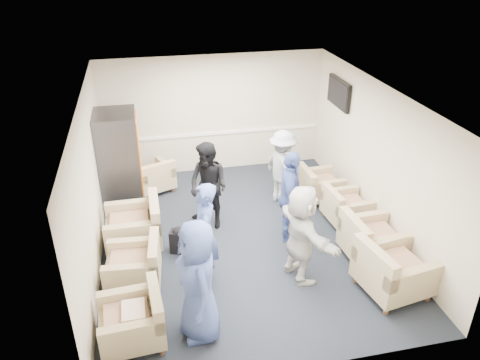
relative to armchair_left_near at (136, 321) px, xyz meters
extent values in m
plane|color=black|center=(1.93, 2.06, -0.33)|extent=(6.00, 6.00, 0.00)
plane|color=white|center=(1.93, 2.06, 2.37)|extent=(6.00, 6.00, 0.00)
cube|color=beige|center=(1.93, 5.06, 1.02)|extent=(5.00, 0.02, 2.70)
cube|color=beige|center=(1.93, -0.94, 1.02)|extent=(5.00, 0.02, 2.70)
cube|color=beige|center=(-0.57, 2.06, 1.02)|extent=(0.02, 6.00, 2.70)
cube|color=beige|center=(4.43, 2.06, 1.02)|extent=(0.02, 6.00, 2.70)
cube|color=white|center=(1.93, 5.04, 0.57)|extent=(4.98, 0.04, 0.06)
cube|color=black|center=(4.37, 3.86, 1.72)|extent=(0.07, 1.00, 0.58)
cube|color=black|center=(4.33, 3.86, 1.72)|extent=(0.01, 0.92, 0.50)
cube|color=#44454B|center=(4.41, 3.86, 1.57)|extent=(0.04, 0.10, 0.25)
cube|color=tan|center=(-0.06, 0.00, -0.08)|extent=(0.89, 0.89, 0.28)
cube|color=#A27459|center=(-0.06, 0.00, 0.11)|extent=(0.62, 0.58, 0.10)
cube|color=tan|center=(0.29, 0.02, 0.26)|extent=(0.19, 0.84, 0.39)
cube|color=tan|center=(-0.02, 1.20, -0.08)|extent=(0.91, 0.91, 0.28)
cube|color=#A27459|center=(-0.02, 1.20, 0.11)|extent=(0.63, 0.59, 0.10)
cube|color=tan|center=(0.33, 1.17, 0.26)|extent=(0.22, 0.84, 0.39)
cube|color=tan|center=(0.01, 2.26, -0.04)|extent=(0.95, 0.95, 0.31)
cube|color=#A27459|center=(0.01, 2.26, 0.17)|extent=(0.66, 0.61, 0.11)
cube|color=tan|center=(0.40, 2.26, 0.33)|extent=(0.16, 0.95, 0.45)
cube|color=tan|center=(3.88, 0.18, -0.04)|extent=(1.09, 1.09, 0.31)
cube|color=#A27459|center=(3.88, 0.18, 0.17)|extent=(0.75, 0.71, 0.11)
cube|color=tan|center=(3.49, 0.11, 0.33)|extent=(0.31, 0.96, 0.45)
cube|color=tan|center=(3.95, 1.02, -0.06)|extent=(0.94, 0.94, 0.29)
cube|color=#A27459|center=(3.95, 1.02, 0.14)|extent=(0.65, 0.61, 0.11)
cube|color=tan|center=(3.58, 1.00, 0.30)|extent=(0.19, 0.90, 0.42)
cube|color=tan|center=(4.01, 2.21, -0.10)|extent=(0.82, 0.82, 0.25)
cube|color=#A27459|center=(4.01, 2.21, 0.07)|extent=(0.56, 0.53, 0.09)
cube|color=tan|center=(3.69, 2.19, 0.21)|extent=(0.18, 0.77, 0.36)
cube|color=tan|center=(3.83, 3.14, -0.10)|extent=(0.82, 0.82, 0.26)
cube|color=#A27459|center=(3.83, 3.14, 0.08)|extent=(0.57, 0.53, 0.09)
cube|color=tan|center=(3.51, 3.13, 0.22)|extent=(0.17, 0.79, 0.37)
cube|color=tan|center=(0.43, 4.30, -0.09)|extent=(1.03, 1.03, 0.26)
cube|color=#A27459|center=(0.43, 4.30, 0.09)|extent=(0.68, 0.70, 0.09)
cube|color=tan|center=(0.55, 3.99, 0.22)|extent=(0.78, 0.42, 0.37)
cube|color=#44454B|center=(-0.17, 3.80, 0.65)|extent=(0.78, 0.94, 1.98)
cube|color=#EA3904|center=(0.23, 3.80, 0.75)|extent=(0.02, 0.80, 1.58)
cube|color=black|center=(0.23, 3.80, -0.07)|extent=(0.02, 0.47, 0.12)
cube|color=black|center=(0.76, 1.91, -0.12)|extent=(0.35, 0.30, 0.42)
sphere|color=black|center=(0.76, 1.91, 0.07)|extent=(0.21, 0.21, 0.21)
cube|color=white|center=(-0.01, 0.00, 0.17)|extent=(0.31, 0.40, 0.12)
imported|color=#40559A|center=(0.86, -0.05, 0.56)|extent=(0.68, 0.94, 1.80)
imported|color=#40559A|center=(1.11, 1.06, 0.53)|extent=(0.49, 0.68, 1.72)
imported|color=black|center=(1.42, 2.66, 0.50)|extent=(1.01, 1.03, 1.67)
imported|color=beige|center=(3.00, 3.19, 0.46)|extent=(0.86, 1.15, 1.58)
imported|color=#40559A|center=(2.74, 1.90, 0.52)|extent=(0.68, 1.08, 1.71)
imported|color=silver|center=(2.59, 0.82, 0.49)|extent=(0.79, 1.60, 1.65)
camera|label=1|loc=(0.37, -4.87, 4.58)|focal=35.00mm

